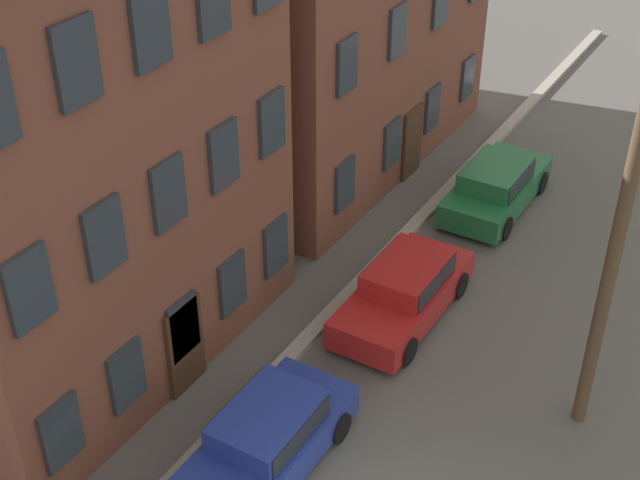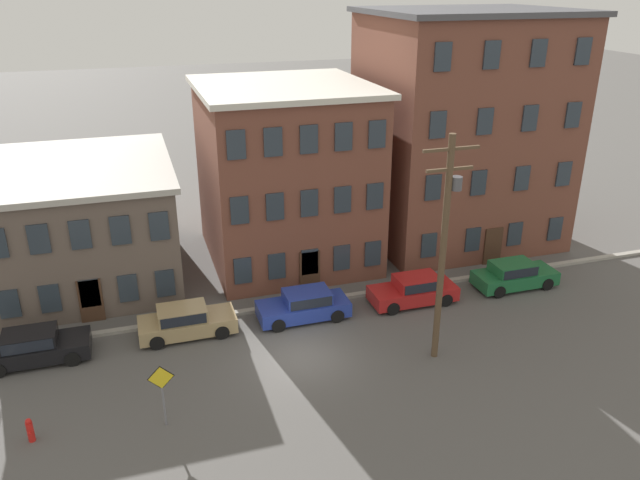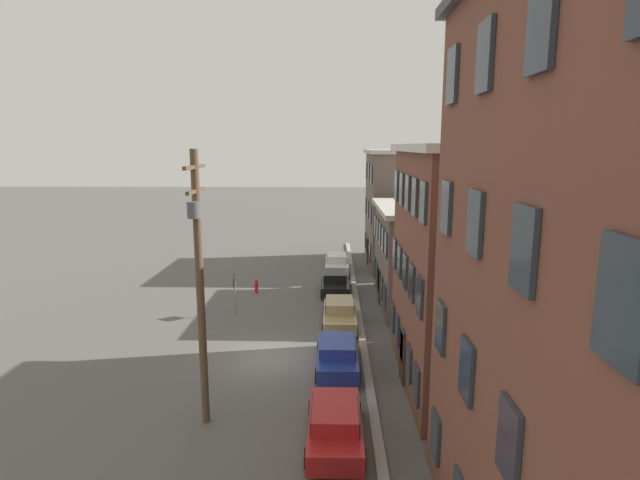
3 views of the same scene
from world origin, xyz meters
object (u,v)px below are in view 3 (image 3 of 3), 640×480
(car_black, at_px, (335,282))
(caution_sign, at_px, (235,288))
(car_tan, at_px, (340,312))
(car_blue, at_px, (337,353))
(utility_pole, at_px, (199,276))
(fire_hydrant, at_px, (256,286))
(car_red, at_px, (335,423))
(car_white, at_px, (337,263))

(car_black, relative_size, caution_sign, 1.70)
(car_tan, bearing_deg, car_blue, -1.78)
(car_tan, xyz_separation_m, utility_pole, (10.19, -5.04, 4.79))
(car_tan, relative_size, fire_hydrant, 4.58)
(car_blue, bearing_deg, car_tan, 178.22)
(car_black, bearing_deg, car_tan, 2.00)
(car_blue, bearing_deg, caution_sign, -139.66)
(utility_pole, height_order, fire_hydrant, utility_pole)
(car_black, xyz_separation_m, fire_hydrant, (0.34, -5.41, -0.27))
(car_blue, relative_size, caution_sign, 1.70)
(car_black, distance_m, car_tan, 6.43)
(car_tan, relative_size, car_red, 1.00)
(car_tan, height_order, caution_sign, caution_sign)
(car_tan, bearing_deg, car_white, -179.73)
(car_black, relative_size, car_tan, 1.00)
(caution_sign, relative_size, fire_hydrant, 2.70)
(car_tan, height_order, fire_hydrant, car_tan)
(car_red, relative_size, caution_sign, 1.70)
(utility_pole, bearing_deg, car_white, 167.39)
(car_blue, relative_size, car_red, 1.00)
(car_black, relative_size, fire_hydrant, 4.58)
(caution_sign, bearing_deg, utility_pole, 5.67)
(car_white, height_order, utility_pole, utility_pole)
(utility_pole, bearing_deg, caution_sign, -174.33)
(car_black, xyz_separation_m, car_tan, (6.43, 0.22, 0.00))
(car_black, xyz_separation_m, car_blue, (12.08, 0.05, 0.00))
(car_tan, bearing_deg, car_red, -1.57)
(car_blue, xyz_separation_m, fire_hydrant, (-11.74, -5.46, -0.27))
(car_black, distance_m, caution_sign, 7.84)
(car_black, relative_size, car_red, 1.00)
(car_tan, relative_size, utility_pole, 0.45)
(car_white, bearing_deg, caution_sign, -29.98)
(car_white, distance_m, car_black, 5.64)
(caution_sign, relative_size, utility_pole, 0.26)
(car_blue, bearing_deg, fire_hydrant, -155.06)
(car_black, relative_size, utility_pole, 0.45)
(car_tan, bearing_deg, caution_sign, -103.04)
(car_white, relative_size, caution_sign, 1.70)
(car_white, relative_size, car_black, 1.00)
(car_red, xyz_separation_m, fire_hydrant, (-17.48, -5.32, -0.27))
(utility_pole, bearing_deg, car_black, 163.86)
(car_blue, bearing_deg, car_white, 179.62)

